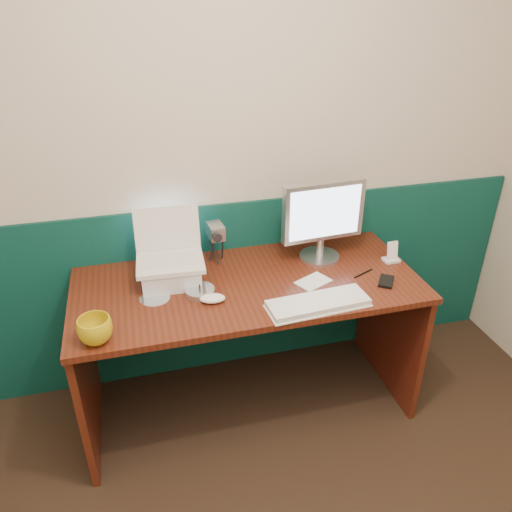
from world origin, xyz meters
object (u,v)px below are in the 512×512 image
object	(u,v)px
desk	(248,346)
mug	(95,330)
laptop	(168,240)
monitor	(322,221)
camcorder	(216,245)
keyboard	(318,304)

from	to	relation	value
desk	mug	world-z (taller)	mug
laptop	monitor	size ratio (longest dim) A/B	0.74
camcorder	mug	bearing A→B (deg)	-143.44
monitor	camcorder	bearing A→B (deg)	164.91
monitor	mug	world-z (taller)	monitor
monitor	mug	distance (m)	1.16
monitor	mug	bearing A→B (deg)	-163.30
monitor	keyboard	bearing A→B (deg)	-115.84
keyboard	mug	bearing A→B (deg)	176.37
laptop	mug	distance (m)	0.52
laptop	camcorder	xyz separation A→B (m)	(0.24, 0.14, -0.13)
desk	laptop	world-z (taller)	laptop
laptop	keyboard	world-z (taller)	laptop
laptop	mug	bearing A→B (deg)	-128.60
monitor	camcorder	xyz separation A→B (m)	(-0.51, 0.10, -0.12)
desk	keyboard	world-z (taller)	keyboard
desk	monitor	distance (m)	0.72
laptop	keyboard	bearing A→B (deg)	-28.36
keyboard	mug	distance (m)	0.91
mug	camcorder	bearing A→B (deg)	41.67
monitor	mug	size ratio (longest dim) A/B	3.04
laptop	desk	bearing A→B (deg)	-12.45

